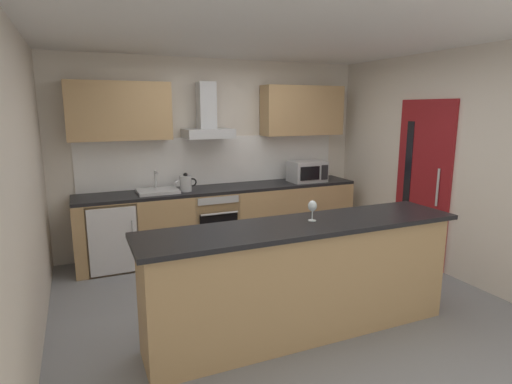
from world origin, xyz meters
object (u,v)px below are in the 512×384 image
refrigerator (111,235)px  kettle (186,183)px  oven (212,221)px  sink (158,191)px  range_hood (207,120)px  microwave (307,171)px  wine_glass (312,207)px

refrigerator → kettle: bearing=-1.9°
oven → sink: size_ratio=1.60×
range_hood → sink: bearing=-170.4°
kettle → oven: bearing=5.5°
oven → microwave: bearing=-1.1°
range_hood → wine_glass: 2.45m
oven → wine_glass: bearing=-84.7°
sink → microwave: bearing=-1.0°
oven → refrigerator: 1.29m
microwave → wine_glass: size_ratio=2.81×
refrigerator → microwave: (2.72, -0.03, 0.62)m
refrigerator → microwave: 2.80m
sink → range_hood: (0.70, 0.12, 0.86)m
sink → kettle: bearing=-7.3°
kettle → wine_glass: (0.56, -2.18, 0.12)m
microwave → kettle: microwave is taller
oven → wine_glass: 2.32m
range_hood → wine_glass: size_ratio=4.05×
microwave → refrigerator: bearing=179.5°
sink → range_hood: range_hood is taller
sink → kettle: 0.36m
kettle → range_hood: bearing=24.9°
sink → kettle: size_ratio=1.73×
oven → refrigerator: size_ratio=0.94×
microwave → sink: bearing=179.0°
microwave → kettle: size_ratio=1.73×
microwave → range_hood: 1.62m
kettle → wine_glass: 2.25m
kettle → sink: bearing=172.7°
refrigerator → wine_glass: wine_glass is taller
range_hood → wine_glass: bearing=-85.0°
range_hood → refrigerator: bearing=-174.2°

